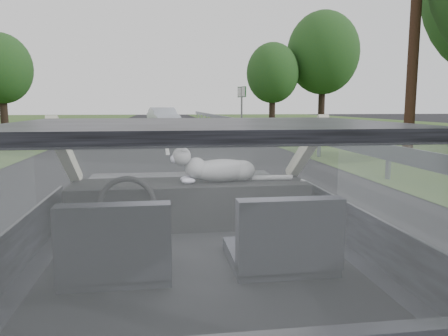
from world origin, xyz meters
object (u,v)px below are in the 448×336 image
object	(u,v)px
cat	(222,169)
highway_sign	(242,109)
subject_car	(198,251)
other_car	(163,118)

from	to	relation	value
cat	highway_sign	bearing A→B (deg)	75.50
subject_car	other_car	size ratio (longest dim) A/B	0.95
other_car	cat	bearing A→B (deg)	-100.53
cat	highway_sign	world-z (taller)	highway_sign
cat	highway_sign	distance (m)	23.50
cat	subject_car	bearing A→B (deg)	-113.62
cat	other_car	distance (m)	25.29
other_car	subject_car	bearing A→B (deg)	-101.02
highway_sign	other_car	bearing A→B (deg)	137.88
cat	other_car	bearing A→B (deg)	86.88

